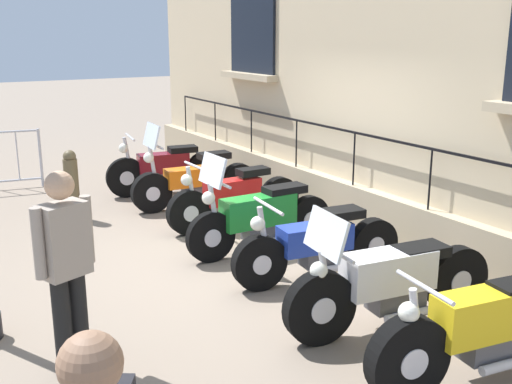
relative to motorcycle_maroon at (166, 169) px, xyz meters
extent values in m
plane|color=gray|center=(0.48, 3.33, -0.43)|extent=(60.00, 60.00, 0.00)
cube|color=tan|center=(-1.39, 3.33, -0.09)|extent=(0.20, 12.97, 0.69)
cube|color=black|center=(-1.45, 0.47, 2.64)|extent=(0.06, 1.38, 2.09)
cube|color=tan|center=(-1.37, 0.47, 1.54)|extent=(0.24, 1.58, 0.10)
cube|color=black|center=(-1.35, 3.33, 0.98)|extent=(0.03, 10.89, 0.03)
cylinder|color=black|center=(-1.35, -2.12, 0.62)|extent=(0.02, 0.02, 0.72)
cylinder|color=black|center=(-1.35, -0.76, 0.62)|extent=(0.02, 0.02, 0.72)
cylinder|color=black|center=(-1.35, 0.60, 0.62)|extent=(0.02, 0.02, 0.72)
cylinder|color=black|center=(-1.35, 1.97, 0.62)|extent=(0.02, 0.02, 0.72)
cylinder|color=black|center=(-1.35, 3.33, 0.62)|extent=(0.02, 0.02, 0.72)
cylinder|color=black|center=(-1.35, 4.69, 0.62)|extent=(0.02, 0.02, 0.72)
cylinder|color=black|center=(0.67, -0.11, -0.10)|extent=(0.68, 0.21, 0.67)
cylinder|color=silver|center=(0.67, -0.11, -0.10)|extent=(0.25, 0.17, 0.24)
cylinder|color=black|center=(-0.69, 0.10, -0.10)|extent=(0.68, 0.21, 0.67)
cylinder|color=silver|center=(-0.69, 0.10, -0.10)|extent=(0.25, 0.17, 0.24)
cube|color=maroon|center=(0.04, -0.01, 0.11)|extent=(0.89, 0.44, 0.33)
cube|color=#4C4C51|center=(-0.06, 0.01, -0.13)|extent=(0.54, 0.33, 0.24)
cube|color=black|center=(-0.31, 0.04, 0.32)|extent=(0.51, 0.35, 0.10)
cylinder|color=silver|center=(0.62, -0.10, 0.24)|extent=(0.17, 0.08, 0.69)
cylinder|color=silver|center=(0.57, -0.09, 0.59)|extent=(0.14, 0.69, 0.04)
sphere|color=white|center=(0.69, -0.11, 0.41)|extent=(0.16, 0.16, 0.16)
cylinder|color=silver|center=(-0.20, 0.20, -0.25)|extent=(0.77, 0.20, 0.08)
cylinder|color=black|center=(0.64, 0.96, -0.12)|extent=(0.63, 0.20, 0.63)
cylinder|color=silver|center=(0.64, 0.96, -0.12)|extent=(0.23, 0.19, 0.22)
cylinder|color=black|center=(-0.84, 1.06, -0.12)|extent=(0.63, 0.20, 0.63)
cylinder|color=silver|center=(-0.84, 1.06, -0.12)|extent=(0.23, 0.19, 0.22)
cube|color=orange|center=(-0.05, 1.01, 0.06)|extent=(0.91, 0.37, 0.29)
cube|color=#4C4C51|center=(-0.15, 1.01, -0.15)|extent=(0.55, 0.28, 0.22)
cube|color=black|center=(-0.41, 1.03, 0.37)|extent=(0.52, 0.31, 0.10)
cylinder|color=silver|center=(0.59, 0.96, 0.25)|extent=(0.16, 0.07, 0.74)
cylinder|color=silver|center=(0.54, 0.97, 0.61)|extent=(0.08, 0.68, 0.04)
sphere|color=white|center=(0.66, 0.96, 0.43)|extent=(0.16, 0.16, 0.16)
cylinder|color=silver|center=(-0.31, 1.19, -0.26)|extent=(0.80, 0.13, 0.08)
cube|color=silver|center=(0.60, 0.96, 0.76)|extent=(0.16, 0.57, 0.36)
cylinder|color=black|center=(0.59, 2.22, -0.12)|extent=(0.63, 0.14, 0.63)
cylinder|color=silver|center=(0.59, 2.22, -0.12)|extent=(0.22, 0.15, 0.22)
cylinder|color=black|center=(-0.88, 2.21, -0.12)|extent=(0.63, 0.14, 0.63)
cylinder|color=silver|center=(-0.88, 2.21, -0.12)|extent=(0.22, 0.15, 0.22)
cube|color=red|center=(-0.09, 2.22, 0.09)|extent=(0.82, 0.27, 0.34)
cube|color=#4C4C51|center=(-0.19, 2.22, -0.15)|extent=(0.49, 0.22, 0.22)
cube|color=black|center=(-0.43, 2.22, 0.34)|extent=(0.46, 0.24, 0.10)
cylinder|color=silver|center=(0.54, 2.22, 0.20)|extent=(0.16, 0.06, 0.65)
cylinder|color=silver|center=(0.49, 2.22, 0.52)|extent=(0.04, 0.59, 0.04)
sphere|color=white|center=(0.61, 2.22, 0.34)|extent=(0.16, 0.16, 0.16)
cylinder|color=silver|center=(-0.35, 2.36, -0.26)|extent=(0.74, 0.08, 0.08)
cylinder|color=black|center=(0.79, 3.28, -0.12)|extent=(0.63, 0.11, 0.63)
cylinder|color=silver|center=(0.79, 3.28, -0.12)|extent=(0.22, 0.13, 0.22)
cylinder|color=black|center=(-0.65, 3.29, -0.12)|extent=(0.63, 0.11, 0.63)
cylinder|color=silver|center=(-0.65, 3.29, -0.12)|extent=(0.22, 0.13, 0.22)
cube|color=#1E842D|center=(0.12, 3.29, 0.11)|extent=(0.97, 0.30, 0.38)
cube|color=#4C4C51|center=(0.02, 3.29, -0.15)|extent=(0.58, 0.24, 0.22)
cube|color=black|center=(-0.27, 3.29, 0.33)|extent=(0.55, 0.27, 0.10)
cylinder|color=silver|center=(0.74, 3.28, 0.22)|extent=(0.16, 0.06, 0.68)
cylinder|color=silver|center=(0.69, 3.28, 0.55)|extent=(0.04, 0.65, 0.04)
sphere|color=white|center=(0.81, 3.28, 0.37)|extent=(0.16, 0.16, 0.16)
cylinder|color=silver|center=(-0.17, 3.45, -0.26)|extent=(0.88, 0.08, 0.08)
cube|color=silver|center=(0.75, 3.28, 0.70)|extent=(0.12, 0.53, 0.36)
cylinder|color=black|center=(0.72, 4.29, -0.13)|extent=(0.63, 0.21, 0.61)
cylinder|color=silver|center=(0.72, 4.29, -0.13)|extent=(0.23, 0.18, 0.22)
cylinder|color=black|center=(-0.73, 4.46, -0.13)|extent=(0.63, 0.21, 0.61)
cylinder|color=silver|center=(-0.73, 4.46, -0.13)|extent=(0.23, 0.18, 0.22)
cube|color=#1E389E|center=(0.05, 4.37, 0.06)|extent=(0.86, 0.41, 0.30)
cube|color=#4C4C51|center=(-0.05, 4.38, -0.16)|extent=(0.52, 0.31, 0.22)
cube|color=black|center=(-0.29, 4.41, 0.30)|extent=(0.49, 0.33, 0.10)
cylinder|color=silver|center=(0.67, 4.30, 0.19)|extent=(0.17, 0.08, 0.63)
cylinder|color=silver|center=(0.62, 4.31, 0.50)|extent=(0.12, 0.69, 0.04)
sphere|color=white|center=(0.74, 4.29, 0.32)|extent=(0.16, 0.16, 0.16)
cylinder|color=silver|center=(-0.19, 4.57, -0.26)|extent=(0.75, 0.17, 0.08)
cylinder|color=black|center=(0.86, 5.57, -0.09)|extent=(0.70, 0.22, 0.69)
cylinder|color=silver|center=(0.86, 5.57, -0.09)|extent=(0.26, 0.18, 0.24)
cylinder|color=black|center=(-0.66, 5.76, -0.09)|extent=(0.70, 0.22, 0.69)
cylinder|color=silver|center=(-0.66, 5.76, -0.09)|extent=(0.26, 0.18, 0.24)
cube|color=silver|center=(0.15, 5.66, 0.14)|extent=(0.92, 0.43, 0.37)
cube|color=#4C4C51|center=(0.05, 5.67, -0.12)|extent=(0.56, 0.32, 0.24)
cube|color=black|center=(-0.20, 5.70, 0.28)|extent=(0.53, 0.35, 0.10)
cylinder|color=silver|center=(0.81, 5.57, 0.18)|extent=(0.17, 0.08, 0.55)
cylinder|color=silver|center=(0.76, 5.58, 0.45)|extent=(0.12, 0.71, 0.04)
sphere|color=white|center=(0.88, 5.56, 0.27)|extent=(0.16, 0.16, 0.16)
cylinder|color=silver|center=(-0.10, 5.87, -0.24)|extent=(0.80, 0.18, 0.08)
cube|color=silver|center=(0.82, 5.57, 0.60)|extent=(0.19, 0.59, 0.36)
cylinder|color=black|center=(0.82, 6.60, -0.09)|extent=(0.70, 0.25, 0.68)
cylinder|color=silver|center=(0.82, 6.60, -0.09)|extent=(0.26, 0.21, 0.24)
cube|color=gold|center=(0.13, 6.70, 0.14)|extent=(0.88, 0.40, 0.38)
cube|color=#4C4C51|center=(0.03, 6.71, -0.12)|extent=(0.54, 0.30, 0.24)
cylinder|color=silver|center=(0.77, 6.61, 0.19)|extent=(0.17, 0.08, 0.57)
cylinder|color=silver|center=(0.72, 6.62, 0.47)|extent=(0.12, 0.63, 0.04)
sphere|color=white|center=(0.84, 6.60, 0.29)|extent=(0.16, 0.16, 0.16)
cylinder|color=#B7B7BF|center=(1.73, -1.60, 0.09)|extent=(0.05, 0.05, 1.05)
cylinder|color=#B7B7BF|center=(2.11, -1.66, 0.17)|extent=(0.02, 0.02, 0.87)
cylinder|color=brown|center=(1.76, 0.66, 0.02)|extent=(0.21, 0.21, 0.91)
sphere|color=brown|center=(1.76, 0.66, 0.51)|extent=(0.19, 0.19, 0.19)
cylinder|color=black|center=(2.93, 4.91, -0.01)|extent=(0.14, 0.14, 0.84)
cylinder|color=black|center=(2.78, 4.86, -0.01)|extent=(0.14, 0.14, 0.84)
cube|color=gray|center=(2.86, 4.88, 0.70)|extent=(0.41, 0.33, 0.59)
sphere|color=tan|center=(2.86, 4.88, 1.14)|extent=(0.23, 0.23, 0.23)
cylinder|color=gray|center=(3.07, 4.96, 0.73)|extent=(0.09, 0.09, 0.56)
cylinder|color=gray|center=(2.65, 4.81, 0.73)|extent=(0.09, 0.09, 0.56)
sphere|color=#8C664C|center=(3.40, 7.61, 1.17)|extent=(0.23, 0.23, 0.23)
camera|label=1|loc=(3.86, 9.50, 2.27)|focal=42.53mm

